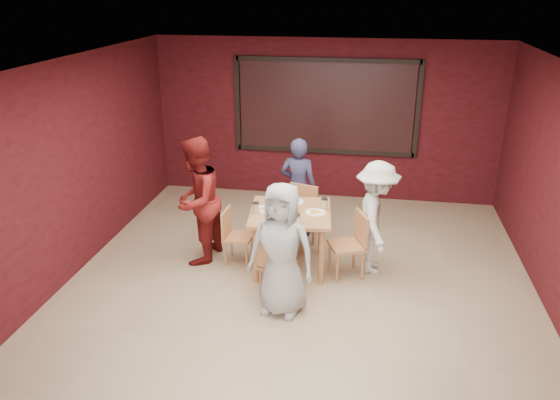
% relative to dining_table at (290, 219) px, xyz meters
% --- Properties ---
extents(floor, '(7.00, 7.00, 0.00)m').
position_rel_dining_table_xyz_m(floor, '(0.19, -0.69, -0.73)').
color(floor, tan).
rests_on(floor, ground).
extents(window_blinds, '(3.00, 0.02, 1.50)m').
position_rel_dining_table_xyz_m(window_blinds, '(0.19, 2.76, 0.92)').
color(window_blinds, black).
extents(dining_table, '(1.16, 1.16, 0.99)m').
position_rel_dining_table_xyz_m(dining_table, '(0.00, 0.00, 0.00)').
color(dining_table, '#AF6D47').
rests_on(dining_table, floor).
extents(chair_front, '(0.47, 0.47, 0.79)m').
position_rel_dining_table_xyz_m(chair_front, '(-0.07, -0.74, -0.28)').
color(chair_front, '#C9854E').
rests_on(chair_front, floor).
extents(chair_back, '(0.55, 0.55, 0.91)m').
position_rel_dining_table_xyz_m(chair_back, '(0.04, 0.71, -0.21)').
color(chair_back, '#C9854E').
rests_on(chair_back, floor).
extents(chair_left, '(0.39, 0.39, 0.78)m').
position_rel_dining_table_xyz_m(chair_left, '(-0.79, 0.02, -0.29)').
color(chair_left, '#C9854E').
rests_on(chair_left, floor).
extents(chair_right, '(0.55, 0.55, 0.88)m').
position_rel_dining_table_xyz_m(chair_right, '(0.83, -0.07, -0.23)').
color(chair_right, '#C9854E').
rests_on(chair_right, floor).
extents(diner_front, '(0.87, 0.65, 1.61)m').
position_rel_dining_table_xyz_m(diner_front, '(0.06, -1.06, 0.08)').
color(diner_front, '#A7A7A7').
rests_on(diner_front, floor).
extents(diner_back, '(0.60, 0.43, 1.54)m').
position_rel_dining_table_xyz_m(diner_back, '(-0.05, 1.09, 0.04)').
color(diner_back, '#303255').
rests_on(diner_back, floor).
extents(diner_left, '(0.78, 0.94, 1.77)m').
position_rel_dining_table_xyz_m(diner_left, '(-1.30, 0.02, 0.16)').
color(diner_left, maroon).
rests_on(diner_left, floor).
extents(diner_right, '(0.67, 1.05, 1.54)m').
position_rel_dining_table_xyz_m(diner_right, '(1.12, 0.12, 0.04)').
color(diner_right, silver).
rests_on(diner_right, floor).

